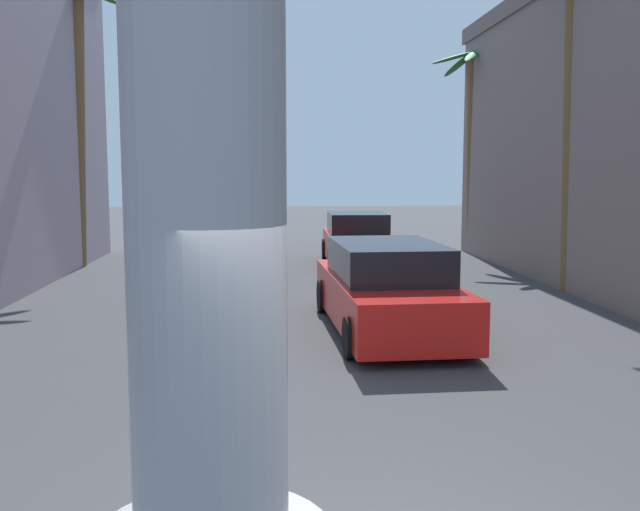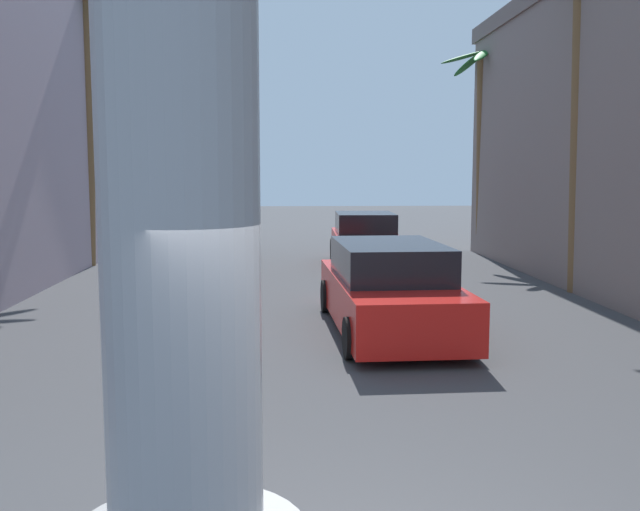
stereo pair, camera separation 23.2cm
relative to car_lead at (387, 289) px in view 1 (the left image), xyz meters
name	(u,v)px [view 1 (the left image)]	position (x,y,z in m)	size (l,w,h in m)	color
ground_plane	(306,308)	(-1.29, 2.19, -0.74)	(87.22, 87.22, 0.00)	#424244
car_lead	(387,289)	(0.00, 0.00, 0.00)	(2.16, 5.22, 1.56)	black
car_far	(357,240)	(0.65, 9.02, 0.00)	(2.06, 4.25, 1.56)	black
palm_tree_far_right	(474,122)	(4.96, 11.75, 3.72)	(3.10, 2.84, 6.89)	brown
palm_tree_far_left	(76,96)	(-7.54, 9.32, 4.24)	(3.04, 2.98, 8.30)	brown
palm_tree_mid_right	(573,79)	(4.93, 3.94, 4.14)	(3.14, 3.18, 7.94)	brown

